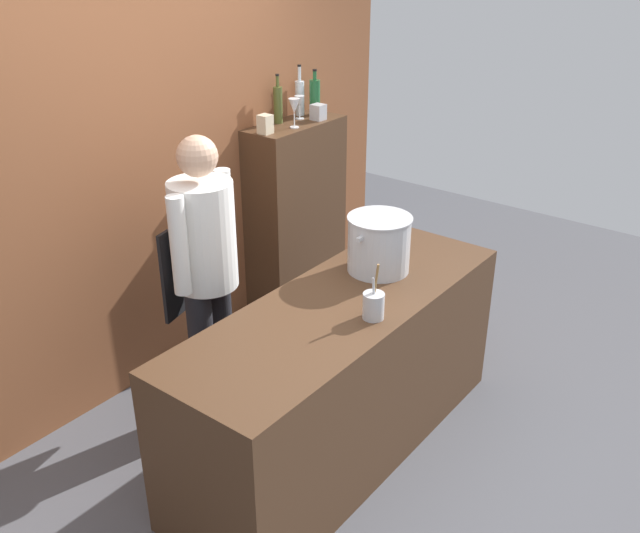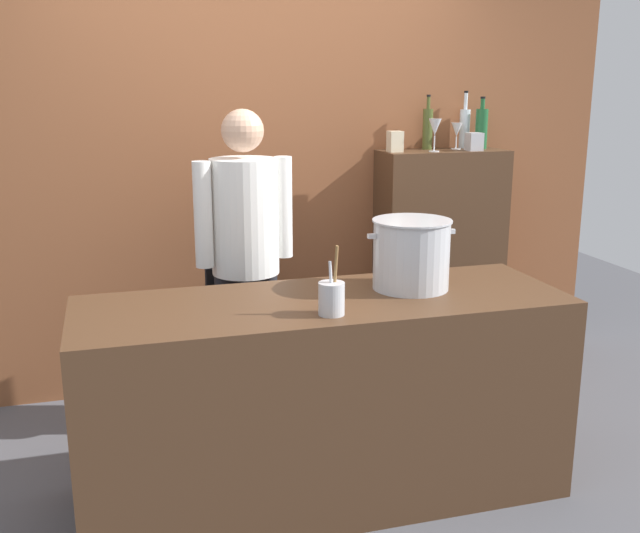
{
  "view_description": "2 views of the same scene",
  "coord_description": "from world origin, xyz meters",
  "px_view_note": "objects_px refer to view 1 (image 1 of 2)",
  "views": [
    {
      "loc": [
        -2.48,
        -1.78,
        2.59
      ],
      "look_at": [
        0.24,
        0.32,
        0.91
      ],
      "focal_mm": 39.44,
      "sensor_mm": 36.0,
      "label": 1
    },
    {
      "loc": [
        -0.84,
        -2.84,
        1.79
      ],
      "look_at": [
        0.07,
        0.3,
        0.96
      ],
      "focal_mm": 41.29,
      "sensor_mm": 36.0,
      "label": 2
    }
  ],
  "objects_px": {
    "chef": "(205,263)",
    "wine_glass_tall": "(299,103)",
    "wine_bottle_green": "(315,97)",
    "wine_glass_wide": "(294,107)",
    "stockpot_large": "(379,244)",
    "wine_bottle_olive": "(278,104)",
    "utensil_crock": "(373,305)",
    "spice_tin_cream": "(265,124)",
    "wine_bottle_clear": "(300,97)",
    "spice_tin_silver": "(318,112)"
  },
  "relations": [
    {
      "from": "stockpot_large",
      "to": "wine_bottle_green",
      "type": "bearing_deg",
      "value": 51.21
    },
    {
      "from": "utensil_crock",
      "to": "spice_tin_cream",
      "type": "bearing_deg",
      "value": 59.75
    },
    {
      "from": "wine_glass_wide",
      "to": "spice_tin_cream",
      "type": "xyz_separation_m",
      "value": [
        -0.22,
        0.05,
        -0.08
      ]
    },
    {
      "from": "spice_tin_silver",
      "to": "spice_tin_cream",
      "type": "bearing_deg",
      "value": 173.65
    },
    {
      "from": "wine_bottle_green",
      "to": "wine_glass_wide",
      "type": "bearing_deg",
      "value": -162.83
    },
    {
      "from": "wine_bottle_olive",
      "to": "wine_glass_wide",
      "type": "relative_size",
      "value": 1.69
    },
    {
      "from": "stockpot_large",
      "to": "spice_tin_cream",
      "type": "height_order",
      "value": "spice_tin_cream"
    },
    {
      "from": "wine_bottle_green",
      "to": "spice_tin_cream",
      "type": "height_order",
      "value": "wine_bottle_green"
    },
    {
      "from": "spice_tin_silver",
      "to": "wine_bottle_olive",
      "type": "bearing_deg",
      "value": 145.2
    },
    {
      "from": "utensil_crock",
      "to": "spice_tin_silver",
      "type": "bearing_deg",
      "value": 45.92
    },
    {
      "from": "wine_bottle_green",
      "to": "wine_bottle_olive",
      "type": "bearing_deg",
      "value": 171.4
    },
    {
      "from": "utensil_crock",
      "to": "wine_bottle_green",
      "type": "height_order",
      "value": "wine_bottle_green"
    },
    {
      "from": "stockpot_large",
      "to": "utensil_crock",
      "type": "distance_m",
      "value": 0.53
    },
    {
      "from": "wine_bottle_olive",
      "to": "wine_glass_tall",
      "type": "xyz_separation_m",
      "value": [
        0.17,
        -0.04,
        -0.02
      ]
    },
    {
      "from": "wine_glass_wide",
      "to": "spice_tin_cream",
      "type": "distance_m",
      "value": 0.24
    },
    {
      "from": "utensil_crock",
      "to": "chef",
      "type": "bearing_deg",
      "value": 99.56
    },
    {
      "from": "wine_bottle_clear",
      "to": "spice_tin_cream",
      "type": "bearing_deg",
      "value": -165.66
    },
    {
      "from": "wine_bottle_olive",
      "to": "wine_glass_tall",
      "type": "relative_size",
      "value": 2.04
    },
    {
      "from": "wine_glass_wide",
      "to": "wine_glass_tall",
      "type": "relative_size",
      "value": 1.2
    },
    {
      "from": "stockpot_large",
      "to": "wine_bottle_olive",
      "type": "xyz_separation_m",
      "value": [
        0.61,
        1.22,
        0.46
      ]
    },
    {
      "from": "utensil_crock",
      "to": "stockpot_large",
      "type": "bearing_deg",
      "value": 30.83
    },
    {
      "from": "wine_bottle_clear",
      "to": "spice_tin_silver",
      "type": "bearing_deg",
      "value": -98.35
    },
    {
      "from": "wine_bottle_olive",
      "to": "spice_tin_cream",
      "type": "xyz_separation_m",
      "value": [
        -0.25,
        -0.11,
        -0.07
      ]
    },
    {
      "from": "wine_bottle_olive",
      "to": "wine_glass_tall",
      "type": "distance_m",
      "value": 0.18
    },
    {
      "from": "chef",
      "to": "wine_glass_tall",
      "type": "relative_size",
      "value": 10.52
    },
    {
      "from": "wine_bottle_green",
      "to": "wine_glass_wide",
      "type": "distance_m",
      "value": 0.37
    },
    {
      "from": "wine_glass_wide",
      "to": "stockpot_large",
      "type": "bearing_deg",
      "value": -118.76
    },
    {
      "from": "stockpot_large",
      "to": "wine_glass_tall",
      "type": "relative_size",
      "value": 2.57
    },
    {
      "from": "chef",
      "to": "utensil_crock",
      "type": "relative_size",
      "value": 6.0
    },
    {
      "from": "wine_bottle_clear",
      "to": "wine_bottle_green",
      "type": "xyz_separation_m",
      "value": [
        0.08,
        -0.07,
        -0.0
      ]
    },
    {
      "from": "wine_glass_tall",
      "to": "spice_tin_silver",
      "type": "xyz_separation_m",
      "value": [
        0.06,
        -0.11,
        -0.06
      ]
    },
    {
      "from": "wine_bottle_green",
      "to": "spice_tin_silver",
      "type": "bearing_deg",
      "value": -133.07
    },
    {
      "from": "chef",
      "to": "utensil_crock",
      "type": "height_order",
      "value": "chef"
    },
    {
      "from": "wine_glass_wide",
      "to": "spice_tin_cream",
      "type": "bearing_deg",
      "value": 166.17
    },
    {
      "from": "wine_glass_wide",
      "to": "spice_tin_silver",
      "type": "relative_size",
      "value": 1.81
    },
    {
      "from": "wine_bottle_green",
      "to": "utensil_crock",
      "type": "bearing_deg",
      "value": -134.0
    },
    {
      "from": "wine_bottle_green",
      "to": "spice_tin_silver",
      "type": "relative_size",
      "value": 2.96
    },
    {
      "from": "spice_tin_silver",
      "to": "wine_glass_tall",
      "type": "bearing_deg",
      "value": 117.57
    },
    {
      "from": "wine_glass_tall",
      "to": "spice_tin_cream",
      "type": "height_order",
      "value": "wine_glass_tall"
    },
    {
      "from": "stockpot_large",
      "to": "wine_glass_wide",
      "type": "xyz_separation_m",
      "value": [
        0.58,
        1.06,
        0.47
      ]
    },
    {
      "from": "wine_bottle_green",
      "to": "wine_glass_tall",
      "type": "xyz_separation_m",
      "value": [
        -0.16,
        0.01,
        -0.01
      ]
    },
    {
      "from": "wine_bottle_clear",
      "to": "wine_glass_wide",
      "type": "distance_m",
      "value": 0.34
    },
    {
      "from": "wine_glass_tall",
      "to": "utensil_crock",
      "type": "bearing_deg",
      "value": -130.36
    },
    {
      "from": "wine_bottle_clear",
      "to": "wine_glass_tall",
      "type": "height_order",
      "value": "wine_bottle_clear"
    },
    {
      "from": "stockpot_large",
      "to": "wine_bottle_green",
      "type": "height_order",
      "value": "wine_bottle_green"
    },
    {
      "from": "chef",
      "to": "wine_glass_wide",
      "type": "relative_size",
      "value": 8.74
    },
    {
      "from": "stockpot_large",
      "to": "wine_bottle_olive",
      "type": "bearing_deg",
      "value": 63.5
    },
    {
      "from": "wine_bottle_green",
      "to": "spice_tin_cream",
      "type": "relative_size",
      "value": 2.59
    },
    {
      "from": "utensil_crock",
      "to": "wine_glass_wide",
      "type": "relative_size",
      "value": 1.46
    },
    {
      "from": "stockpot_large",
      "to": "spice_tin_cream",
      "type": "distance_m",
      "value": 1.23
    }
  ]
}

